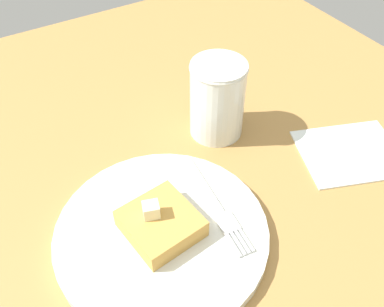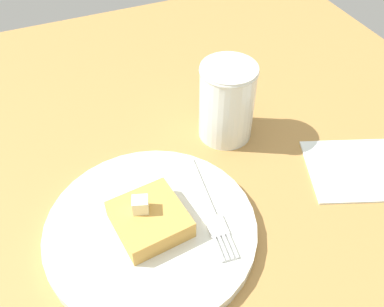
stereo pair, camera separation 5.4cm
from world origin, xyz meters
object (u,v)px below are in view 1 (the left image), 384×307
fork (218,208)px  syrup_jar (217,102)px  plate (162,233)px  napkin (350,153)px

fork → syrup_jar: size_ratio=1.40×
fork → plate: bearing=173.0°
fork → syrup_jar: (8.57, 13.45, 3.65)cm
plate → syrup_jar: syrup_jar is taller
syrup_jar → napkin: bearing=-45.9°
fork → syrup_jar: bearing=57.5°
plate → syrup_jar: size_ratio=2.17×
plate → fork: 7.35cm
fork → napkin: bearing=-1.3°
syrup_jar → plate: bearing=-141.6°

